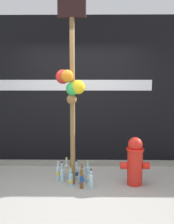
{
  "coord_description": "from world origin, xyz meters",
  "views": [
    {
      "loc": [
        0.19,
        -4.06,
        1.73
      ],
      "look_at": [
        0.13,
        0.2,
        1.2
      ],
      "focal_mm": 42.61,
      "sensor_mm": 36.0,
      "label": 1
    }
  ],
  "objects_px": {
    "memorial_post": "(71,74)",
    "bottle_4": "(58,172)",
    "bottle_7": "(91,180)",
    "bottle_8": "(82,177)",
    "bottle_5": "(76,172)",
    "fire_hydrant": "(135,161)",
    "bottle_6": "(67,170)",
    "bottle_9": "(62,174)",
    "bottle_0": "(71,179)",
    "bottle_3": "(72,168)",
    "bottle_2": "(82,178)",
    "bottle_1": "(88,174)"
  },
  "relations": [
    {
      "from": "memorial_post",
      "to": "bottle_4",
      "type": "xyz_separation_m",
      "value": [
        -0.25,
        0.2,
        -1.67
      ]
    },
    {
      "from": "bottle_7",
      "to": "bottle_8",
      "type": "distance_m",
      "value": 0.23
    },
    {
      "from": "bottle_4",
      "to": "bottle_5",
      "type": "distance_m",
      "value": 0.32
    },
    {
      "from": "fire_hydrant",
      "to": "bottle_7",
      "type": "relative_size",
      "value": 2.55
    },
    {
      "from": "bottle_6",
      "to": "bottle_9",
      "type": "height_order",
      "value": "bottle_6"
    },
    {
      "from": "bottle_5",
      "to": "bottle_4",
      "type": "bearing_deg",
      "value": -170.55
    },
    {
      "from": "bottle_0",
      "to": "bottle_8",
      "type": "bearing_deg",
      "value": 20.64
    },
    {
      "from": "memorial_post",
      "to": "fire_hydrant",
      "type": "relative_size",
      "value": 3.82
    },
    {
      "from": "bottle_0",
      "to": "bottle_9",
      "type": "bearing_deg",
      "value": 134.43
    },
    {
      "from": "memorial_post",
      "to": "bottle_3",
      "type": "distance_m",
      "value": 1.68
    },
    {
      "from": "bottle_0",
      "to": "bottle_4",
      "type": "height_order",
      "value": "bottle_4"
    },
    {
      "from": "bottle_3",
      "to": "bottle_9",
      "type": "bearing_deg",
      "value": -125.77
    },
    {
      "from": "bottle_2",
      "to": "bottle_7",
      "type": "height_order",
      "value": "bottle_2"
    },
    {
      "from": "memorial_post",
      "to": "bottle_3",
      "type": "xyz_separation_m",
      "value": [
        -0.03,
        0.33,
        -1.65
      ]
    },
    {
      "from": "fire_hydrant",
      "to": "bottle_9",
      "type": "xyz_separation_m",
      "value": [
        -1.21,
        0.09,
        -0.27
      ]
    },
    {
      "from": "bottle_0",
      "to": "bottle_6",
      "type": "relative_size",
      "value": 0.8
    },
    {
      "from": "bottle_7",
      "to": "bottle_6",
      "type": "bearing_deg",
      "value": 134.28
    },
    {
      "from": "bottle_0",
      "to": "bottle_5",
      "type": "xyz_separation_m",
      "value": [
        0.08,
        0.28,
        0.01
      ]
    },
    {
      "from": "fire_hydrant",
      "to": "bottle_9",
      "type": "relative_size",
      "value": 2.28
    },
    {
      "from": "bottle_0",
      "to": "bottle_9",
      "type": "distance_m",
      "value": 0.23
    },
    {
      "from": "bottle_0",
      "to": "bottle_8",
      "type": "relative_size",
      "value": 1.0
    },
    {
      "from": "bottle_3",
      "to": "bottle_6",
      "type": "xyz_separation_m",
      "value": [
        -0.09,
        -0.02,
        -0.03
      ]
    },
    {
      "from": "memorial_post",
      "to": "bottle_3",
      "type": "bearing_deg",
      "value": 94.46
    },
    {
      "from": "bottle_5",
      "to": "bottle_8",
      "type": "relative_size",
      "value": 1.14
    },
    {
      "from": "bottle_1",
      "to": "bottle_4",
      "type": "bearing_deg",
      "value": 171.19
    },
    {
      "from": "bottle_1",
      "to": "bottle_2",
      "type": "xyz_separation_m",
      "value": [
        -0.1,
        -0.26,
        0.03
      ]
    },
    {
      "from": "bottle_0",
      "to": "bottle_4",
      "type": "xyz_separation_m",
      "value": [
        -0.23,
        0.23,
        0.03
      ]
    },
    {
      "from": "fire_hydrant",
      "to": "bottle_4",
      "type": "xyz_separation_m",
      "value": [
        -1.29,
        0.16,
        -0.26
      ]
    },
    {
      "from": "bottle_9",
      "to": "bottle_6",
      "type": "bearing_deg",
      "value": 71.3
    },
    {
      "from": "bottle_1",
      "to": "bottle_2",
      "type": "height_order",
      "value": "bottle_2"
    },
    {
      "from": "bottle_0",
      "to": "fire_hydrant",
      "type": "bearing_deg",
      "value": 3.86
    },
    {
      "from": "bottle_0",
      "to": "bottle_5",
      "type": "relative_size",
      "value": 0.88
    },
    {
      "from": "bottle_5",
      "to": "bottle_3",
      "type": "bearing_deg",
      "value": 135.36
    },
    {
      "from": "bottle_0",
      "to": "bottle_1",
      "type": "height_order",
      "value": "bottle_1"
    },
    {
      "from": "memorial_post",
      "to": "bottle_8",
      "type": "bearing_deg",
      "value": 11.75
    },
    {
      "from": "bottle_0",
      "to": "bottle_3",
      "type": "xyz_separation_m",
      "value": [
        -0.01,
        0.37,
        0.06
      ]
    },
    {
      "from": "bottle_0",
      "to": "bottle_1",
      "type": "distance_m",
      "value": 0.32
    },
    {
      "from": "bottle_1",
      "to": "bottle_2",
      "type": "relative_size",
      "value": 0.89
    },
    {
      "from": "bottle_5",
      "to": "bottle_0",
      "type": "bearing_deg",
      "value": -105.37
    },
    {
      "from": "bottle_3",
      "to": "bottle_4",
      "type": "bearing_deg",
      "value": -148.15
    },
    {
      "from": "bottle_8",
      "to": "bottle_1",
      "type": "bearing_deg",
      "value": 40.51
    },
    {
      "from": "memorial_post",
      "to": "bottle_5",
      "type": "relative_size",
      "value": 9.01
    },
    {
      "from": "bottle_1",
      "to": "bottle_9",
      "type": "relative_size",
      "value": 1.08
    },
    {
      "from": "bottle_4",
      "to": "bottle_6",
      "type": "xyz_separation_m",
      "value": [
        0.14,
        0.11,
        -0.0
      ]
    },
    {
      "from": "memorial_post",
      "to": "fire_hydrant",
      "type": "xyz_separation_m",
      "value": [
        1.04,
        0.04,
        -1.41
      ]
    },
    {
      "from": "bottle_7",
      "to": "bottle_0",
      "type": "bearing_deg",
      "value": 163.62
    },
    {
      "from": "bottle_2",
      "to": "bottle_3",
      "type": "bearing_deg",
      "value": 112.06
    },
    {
      "from": "fire_hydrant",
      "to": "bottle_0",
      "type": "distance_m",
      "value": 1.1
    },
    {
      "from": "fire_hydrant",
      "to": "bottle_9",
      "type": "bearing_deg",
      "value": 175.69
    },
    {
      "from": "bottle_5",
      "to": "memorial_post",
      "type": "bearing_deg",
      "value": -104.05
    }
  ]
}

